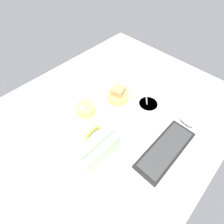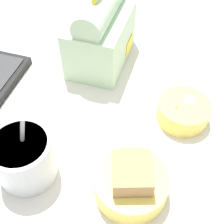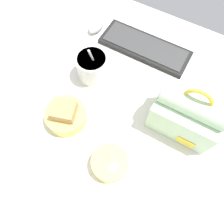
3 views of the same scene
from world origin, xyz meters
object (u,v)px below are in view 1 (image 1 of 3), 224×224
at_px(lunch_bag, 95,145).
at_px(soup_cup, 147,109).
at_px(computer_mouse, 189,122).
at_px(keyboard, 165,150).
at_px(bento_bowl_sandwich, 118,95).
at_px(bento_bowl_snacks, 86,109).

height_order(lunch_bag, soup_cup, lunch_bag).
bearing_deg(computer_mouse, keyboard, -0.02).
distance_m(bento_bowl_sandwich, bento_bowl_snacks, 0.20).
bearing_deg(lunch_bag, bento_bowl_sandwich, -153.45).
xyz_separation_m(soup_cup, bento_bowl_sandwich, (0.02, -0.19, -0.02)).
relative_size(keyboard, bento_bowl_sandwich, 2.65).
distance_m(soup_cup, computer_mouse, 0.22).
bearing_deg(lunch_bag, computer_mouse, 153.38).
relative_size(bento_bowl_sandwich, computer_mouse, 1.39).
bearing_deg(bento_bowl_snacks, lunch_bag, 59.57).
xyz_separation_m(keyboard, bento_bowl_sandwich, (-0.09, -0.38, 0.02)).
relative_size(bento_bowl_snacks, computer_mouse, 1.17).
relative_size(lunch_bag, soup_cup, 1.36).
height_order(soup_cup, computer_mouse, soup_cup).
distance_m(lunch_bag, bento_bowl_snacks, 0.26).
xyz_separation_m(keyboard, soup_cup, (-0.11, -0.20, 0.04)).
distance_m(keyboard, lunch_bag, 0.33).
bearing_deg(keyboard, soup_cup, -119.15).
bearing_deg(bento_bowl_sandwich, keyboard, 76.55).
bearing_deg(bento_bowl_snacks, keyboard, 102.90).
bearing_deg(keyboard, lunch_bag, -43.80).
bearing_deg(bento_bowl_sandwich, computer_mouse, 107.35).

